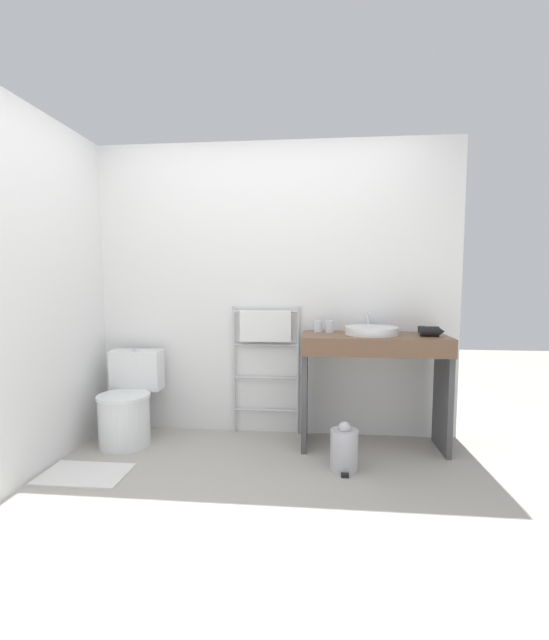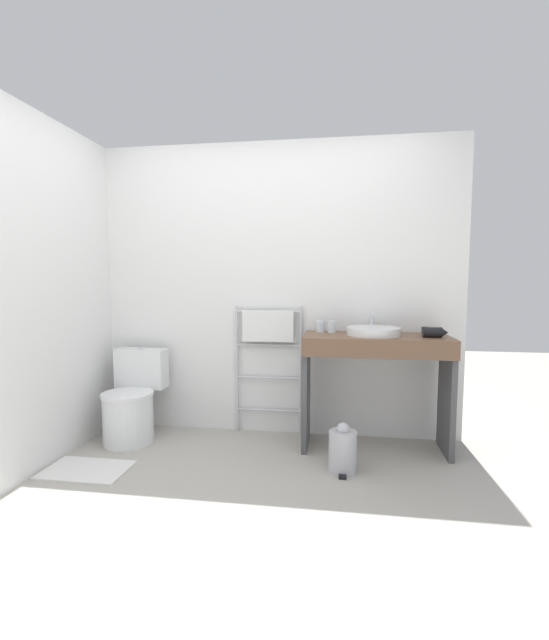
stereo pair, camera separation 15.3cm
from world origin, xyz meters
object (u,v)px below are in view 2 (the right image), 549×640
(sink_basin, at_px, (374,331))
(hair_dryer, at_px, (433,332))
(cup_near_edge, at_px, (332,327))
(towel_radiator, at_px, (268,340))
(trash_bin, at_px, (343,450))
(cup_near_wall, at_px, (321,326))
(toilet, at_px, (132,403))

(sink_basin, relative_size, hair_dryer, 2.26)
(sink_basin, height_order, cup_near_edge, cup_near_edge)
(towel_radiator, xyz_separation_m, trash_bin, (0.61, -0.63, -0.64))
(towel_radiator, relative_size, trash_bin, 3.18)
(cup_near_edge, bearing_deg, hair_dryer, -12.15)
(towel_radiator, height_order, cup_near_edge, towel_radiator)
(sink_basin, xyz_separation_m, hair_dryer, (0.42, -0.05, 0.01))
(cup_near_edge, distance_m, trash_bin, 0.95)
(cup_near_edge, xyz_separation_m, trash_bin, (0.09, -0.55, -0.77))
(sink_basin, height_order, trash_bin, sink_basin)
(towel_radiator, height_order, sink_basin, towel_radiator)
(sink_basin, bearing_deg, hair_dryer, -6.94)
(cup_near_edge, relative_size, hair_dryer, 0.53)
(cup_near_wall, height_order, trash_bin, cup_near_wall)
(toilet, distance_m, cup_near_edge, 1.72)
(sink_basin, relative_size, cup_near_wall, 4.40)
(cup_near_edge, xyz_separation_m, hair_dryer, (0.73, -0.16, -0.01))
(cup_near_wall, xyz_separation_m, trash_bin, (0.18, -0.57, -0.77))
(towel_radiator, xyz_separation_m, hair_dryer, (1.25, -0.24, 0.12))
(sink_basin, bearing_deg, cup_near_wall, 162.07)
(toilet, xyz_separation_m, cup_near_edge, (1.59, 0.21, 0.62))
(towel_radiator, relative_size, cup_near_wall, 11.86)
(toilet, distance_m, towel_radiator, 1.21)
(hair_dryer, bearing_deg, towel_radiator, 169.13)
(cup_near_wall, bearing_deg, cup_near_edge, -14.80)
(cup_near_wall, bearing_deg, hair_dryer, -12.44)
(toilet, height_order, hair_dryer, hair_dryer)
(cup_near_edge, bearing_deg, toilet, -172.62)
(sink_basin, bearing_deg, toilet, -177.01)
(hair_dryer, distance_m, trash_bin, 1.07)
(toilet, relative_size, trash_bin, 2.14)
(sink_basin, xyz_separation_m, trash_bin, (-0.22, -0.44, -0.76))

